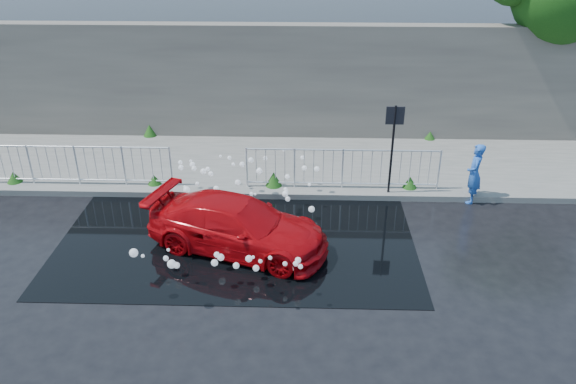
{
  "coord_description": "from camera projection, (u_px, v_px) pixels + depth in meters",
  "views": [
    {
      "loc": [
        2.0,
        -9.96,
        6.81
      ],
      "look_at": [
        1.64,
        1.37,
        1.0
      ],
      "focal_mm": 35.0,
      "sensor_mm": 36.0,
      "label": 1
    }
  ],
  "objects": [
    {
      "name": "sign_post",
      "position": [
        393.0,
        136.0,
        13.88
      ],
      "size": [
        0.45,
        0.06,
        2.5
      ],
      "color": "black",
      "rests_on": "ground"
    },
    {
      "name": "weeds",
      "position": [
        226.0,
        162.0,
        15.91
      ],
      "size": [
        12.17,
        3.93,
        0.39
      ],
      "color": "#174412",
      "rests_on": "pavement"
    },
    {
      "name": "retaining_wall",
      "position": [
        241.0,
        81.0,
        17.56
      ],
      "size": [
        30.0,
        0.6,
        3.5
      ],
      "primitive_type": "cube",
      "color": "#564F48",
      "rests_on": "pavement"
    },
    {
      "name": "pavement",
      "position": [
        236.0,
        163.0,
        16.44
      ],
      "size": [
        30.0,
        4.0,
        0.15
      ],
      "primitive_type": "cube",
      "color": "#5D5D59",
      "rests_on": "ground"
    },
    {
      "name": "railing_right",
      "position": [
        342.0,
        167.0,
        14.58
      ],
      "size": [
        5.05,
        0.05,
        1.1
      ],
      "color": "silver",
      "rests_on": "pavement"
    },
    {
      "name": "person",
      "position": [
        474.0,
        174.0,
        14.11
      ],
      "size": [
        0.51,
        0.65,
        1.58
      ],
      "primitive_type": "imported",
      "rotation": [
        0.0,
        0.0,
        -1.83
      ],
      "color": "blue",
      "rests_on": "ground"
    },
    {
      "name": "railing_left",
      "position": [
        77.0,
        164.0,
        14.78
      ],
      "size": [
        5.05,
        0.05,
        1.1
      ],
      "color": "silver",
      "rests_on": "pavement"
    },
    {
      "name": "water_spray",
      "position": [
        233.0,
        205.0,
        13.03
      ],
      "size": [
        3.7,
        5.42,
        1.07
      ],
      "color": "white",
      "rests_on": "ground"
    },
    {
      "name": "red_car",
      "position": [
        238.0,
        226.0,
        12.23
      ],
      "size": [
        4.33,
        2.82,
        1.17
      ],
      "primitive_type": "imported",
      "rotation": [
        0.0,
        0.0,
        1.25
      ],
      "color": "#B2070C",
      "rests_on": "ground"
    },
    {
      "name": "ground",
      "position": [
        209.0,
        262.0,
        12.02
      ],
      "size": [
        90.0,
        90.0,
        0.0
      ],
      "primitive_type": "plane",
      "color": "black",
      "rests_on": "ground"
    },
    {
      "name": "puddle",
      "position": [
        238.0,
        237.0,
        12.9
      ],
      "size": [
        8.0,
        5.0,
        0.01
      ],
      "primitive_type": "cube",
      "color": "black",
      "rests_on": "ground"
    },
    {
      "name": "curb",
      "position": [
        227.0,
        194.0,
        14.66
      ],
      "size": [
        30.0,
        0.25,
        0.16
      ],
      "primitive_type": "cube",
      "color": "#5D5D59",
      "rests_on": "ground"
    }
  ]
}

